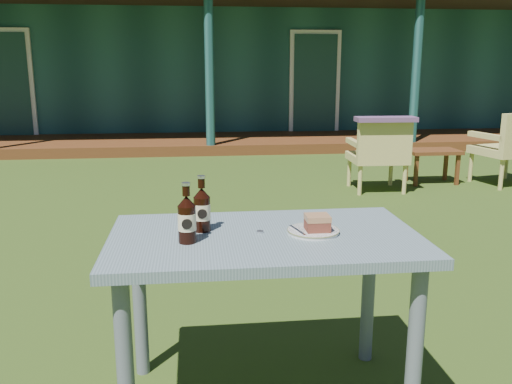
{
  "coord_description": "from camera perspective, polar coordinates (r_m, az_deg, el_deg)",
  "views": [
    {
      "loc": [
        -0.26,
        -3.59,
        1.36
      ],
      "look_at": [
        0.0,
        -1.3,
        0.82
      ],
      "focal_mm": 38.0,
      "sensor_mm": 36.0,
      "label": 1
    }
  ],
  "objects": [
    {
      "name": "cafe_table",
      "position": [
        2.14,
        0.93,
        -7.09
      ],
      "size": [
        1.2,
        0.7,
        0.72
      ],
      "color": "slate",
      "rests_on": "ground"
    },
    {
      "name": "side_table",
      "position": [
        6.72,
        18.06,
        3.77
      ],
      "size": [
        0.6,
        0.4,
        0.4
      ],
      "color": "#562E14",
      "rests_on": "ground"
    },
    {
      "name": "armchair_left",
      "position": [
        6.08,
        12.86,
        4.15
      ],
      "size": [
        0.6,
        0.56,
        0.79
      ],
      "color": "tan",
      "rests_on": "ground"
    },
    {
      "name": "armchair_right",
      "position": [
        6.89,
        25.35,
        4.54
      ],
      "size": [
        0.74,
        0.71,
        0.85
      ],
      "color": "tan",
      "rests_on": "ground"
    },
    {
      "name": "fork",
      "position": [
        2.11,
        4.39,
        -4.05
      ],
      "size": [
        0.04,
        0.14,
        0.0
      ],
      "primitive_type": "cube",
      "rotation": [
        0.0,
        0.0,
        0.24
      ],
      "color": "silver",
      "rests_on": "plate"
    },
    {
      "name": "bottle_cap",
      "position": [
        2.12,
        0.42,
        -4.22
      ],
      "size": [
        0.03,
        0.03,
        0.01
      ],
      "primitive_type": "cylinder",
      "color": "silver",
      "rests_on": "cafe_table"
    },
    {
      "name": "cake_slice",
      "position": [
        2.11,
        6.47,
        -3.22
      ],
      "size": [
        0.09,
        0.09,
        0.06
      ],
      "color": "brown",
      "rests_on": "plate"
    },
    {
      "name": "cola_bottle_near",
      "position": [
        2.14,
        -5.71,
        -1.8
      ],
      "size": [
        0.07,
        0.07,
        0.22
      ],
      "color": "black",
      "rests_on": "cafe_table"
    },
    {
      "name": "plate",
      "position": [
        2.13,
        6.06,
        -4.1
      ],
      "size": [
        0.2,
        0.2,
        0.01
      ],
      "color": "silver",
      "rests_on": "cafe_table"
    },
    {
      "name": "floral_throw",
      "position": [
        5.88,
        13.52,
        7.46
      ],
      "size": [
        0.64,
        0.23,
        0.05
      ],
      "primitive_type": "cube",
      "rotation": [
        0.0,
        0.0,
        3.11
      ],
      "color": "#634067",
      "rests_on": "armchair_left"
    },
    {
      "name": "cola_bottle_far",
      "position": [
        2.0,
        -7.29,
        -2.82
      ],
      "size": [
        0.07,
        0.07,
        0.23
      ],
      "color": "black",
      "rests_on": "cafe_table"
    },
    {
      "name": "pavilion",
      "position": [
        12.98,
        -5.61,
        14.16
      ],
      "size": [
        15.8,
        8.3,
        3.45
      ],
      "color": "#1A4543",
      "rests_on": "ground"
    },
    {
      "name": "ground",
      "position": [
        3.85,
        -2.25,
        -7.56
      ],
      "size": [
        80.0,
        80.0,
        0.0
      ],
      "primitive_type": "plane",
      "color": "#334916"
    }
  ]
}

